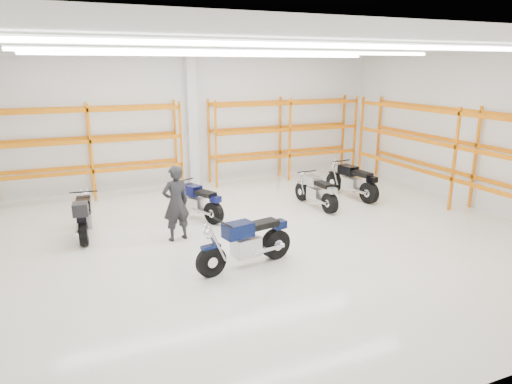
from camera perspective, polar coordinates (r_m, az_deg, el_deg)
name	(u,v)px	position (r m, az deg, el deg)	size (l,w,h in m)	color
ground	(259,240)	(11.17, 0.33, -5.96)	(14.00, 14.00, 0.00)	beige
room_shell	(258,103)	(10.46, 0.30, 11.08)	(14.02, 12.02, 4.51)	white
motorcycle_main	(249,243)	(9.58, -0.86, -6.35)	(2.25, 0.80, 1.11)	black
motorcycle_back_a	(84,217)	(11.89, -20.73, -2.97)	(0.68, 2.14, 1.10)	black
motorcycle_back_b	(198,202)	(12.61, -7.30, -1.28)	(1.05, 1.93, 1.02)	black
motorcycle_back_c	(317,192)	(13.64, 7.64, -0.03)	(0.68, 2.05, 1.01)	black
motorcycle_back_d	(353,182)	(14.82, 12.07, 1.22)	(0.75, 2.27, 1.12)	black
standing_man	(176,203)	(11.04, -9.98, -1.38)	(0.68, 0.44, 1.85)	black
structural_column	(192,121)	(16.02, -7.98, 8.74)	(0.32, 0.32, 4.50)	white
pallet_racking_back_left	(90,142)	(15.23, -20.07, 5.85)	(5.67, 0.87, 3.00)	orange
pallet_racking_back_right	(285,131)	(16.96, 3.64, 7.64)	(5.67, 0.87, 3.00)	orange
pallet_racking_side	(466,148)	(14.44, 24.80, 5.00)	(0.87, 9.07, 3.00)	orange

